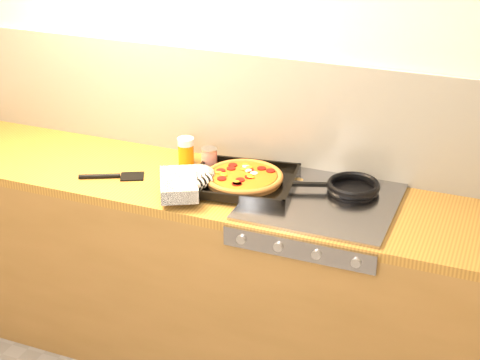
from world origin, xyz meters
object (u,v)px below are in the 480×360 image
at_px(tomato_can, 209,159).
at_px(pizza_on_tray, 226,179).
at_px(juice_glass, 186,151).
at_px(frying_pan, 352,187).

bearing_deg(tomato_can, pizza_on_tray, -46.18).
bearing_deg(pizza_on_tray, juice_glass, 147.57).
distance_m(frying_pan, juice_glass, 0.78).
distance_m(frying_pan, tomato_can, 0.65).
xyz_separation_m(pizza_on_tray, tomato_can, (-0.15, 0.15, 0.01)).
relative_size(tomato_can, juice_glass, 0.82).
bearing_deg(pizza_on_tray, frying_pan, 16.09).
distance_m(pizza_on_tray, juice_glass, 0.32).
height_order(frying_pan, juice_glass, juice_glass).
height_order(tomato_can, juice_glass, juice_glass).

